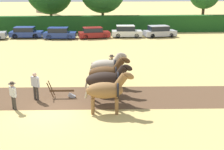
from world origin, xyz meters
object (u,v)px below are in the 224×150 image
(parked_car_left, at_px, (26,32))
(farmer_onlooker_left, at_px, (13,94))
(farmer_at_plow, at_px, (35,84))
(draft_horse_lead_left, at_px, (107,90))
(draft_horse_lead_right, at_px, (107,80))
(parked_car_center_right, at_px, (126,32))
(draft_horse_trail_right, at_px, (106,66))
(parked_car_center, at_px, (94,33))
(plow, at_px, (64,93))
(draft_horse_trail_left, at_px, (107,73))
(parked_car_center_left, at_px, (59,33))
(parked_car_right, at_px, (159,32))
(farmer_beside_team, at_px, (112,64))

(parked_car_left, bearing_deg, farmer_onlooker_left, -78.24)
(farmer_at_plow, distance_m, farmer_onlooker_left, 1.61)
(parked_car_left, bearing_deg, draft_horse_lead_left, -67.38)
(draft_horse_lead_right, xyz_separation_m, parked_car_center_right, (3.67, 22.07, -0.59))
(farmer_at_plow, xyz_separation_m, parked_car_left, (-5.49, 21.94, -0.28))
(draft_horse_lead_right, distance_m, draft_horse_trail_right, 2.88)
(draft_horse_lead_right, height_order, parked_car_center, draft_horse_lead_right)
(farmer_at_plow, height_order, parked_car_center, farmer_at_plow)
(plow, xyz_separation_m, parked_car_left, (-7.12, 21.67, 0.38))
(draft_horse_trail_left, xyz_separation_m, plow, (-2.64, -0.61, -0.99))
(parked_car_center_left, relative_size, parked_car_right, 0.94)
(draft_horse_trail_right, xyz_separation_m, parked_car_center_left, (-5.29, 18.64, -0.66))
(draft_horse_trail_right, distance_m, parked_car_left, 21.95)
(draft_horse_trail_right, distance_m, parked_car_center_left, 19.39)
(draft_horse_trail_left, bearing_deg, plow, -164.54)
(draft_horse_trail_right, distance_m, parked_car_right, 20.79)
(parked_car_center_right, relative_size, parked_car_right, 0.90)
(parked_car_center_left, bearing_deg, parked_car_center, 4.29)
(draft_horse_trail_left, xyz_separation_m, draft_horse_trail_right, (0.05, 1.44, 0.05))
(farmer_at_plow, height_order, farmer_onlooker_left, farmer_at_plow)
(parked_car_center, bearing_deg, farmer_beside_team, -94.99)
(parked_car_center, bearing_deg, draft_horse_trail_left, -97.10)
(farmer_at_plow, height_order, farmer_beside_team, farmer_beside_team)
(farmer_onlooker_left, bearing_deg, parked_car_right, 20.02)
(draft_horse_lead_left, xyz_separation_m, farmer_at_plow, (-4.13, 2.00, -0.28))
(parked_car_right, bearing_deg, draft_horse_lead_right, -118.88)
(farmer_onlooker_left, height_order, parked_car_center_right, farmer_onlooker_left)
(farmer_at_plow, relative_size, parked_car_left, 0.40)
(parked_car_center_left, height_order, parked_car_right, parked_car_right)
(parked_car_center, height_order, parked_car_right, parked_car_right)
(draft_horse_lead_left, relative_size, farmer_beside_team, 1.54)
(plow, xyz_separation_m, parked_car_center_right, (6.23, 21.24, 0.43))
(draft_horse_lead_left, distance_m, plow, 3.51)
(farmer_onlooker_left, height_order, parked_car_left, farmer_onlooker_left)
(draft_horse_lead_left, height_order, draft_horse_lead_right, draft_horse_lead_right)
(parked_car_center, xyz_separation_m, parked_car_center_right, (4.38, 0.42, 0.06))
(parked_car_center, xyz_separation_m, parked_car_right, (8.86, 0.41, 0.04))
(parked_car_right, bearing_deg, draft_horse_trail_left, -119.99)
(draft_horse_lead_right, distance_m, parked_car_center_right, 22.38)
(farmer_at_plow, bearing_deg, parked_car_center, 25.59)
(draft_horse_lead_left, height_order, draft_horse_trail_right, draft_horse_trail_right)
(draft_horse_trail_left, relative_size, parked_car_left, 0.65)
(draft_horse_trail_right, xyz_separation_m, parked_car_center_right, (3.54, 19.19, -0.62))
(plow, distance_m, parked_car_left, 22.82)
(draft_horse_lead_left, distance_m, draft_horse_lead_right, 1.44)
(draft_horse_lead_right, distance_m, draft_horse_trail_left, 1.44)
(draft_horse_lead_right, height_order, draft_horse_trail_left, draft_horse_trail_left)
(parked_car_center_left, distance_m, parked_car_right, 13.31)
(farmer_beside_team, bearing_deg, parked_car_center_left, 82.05)
(parked_car_left, bearing_deg, draft_horse_lead_right, -66.02)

